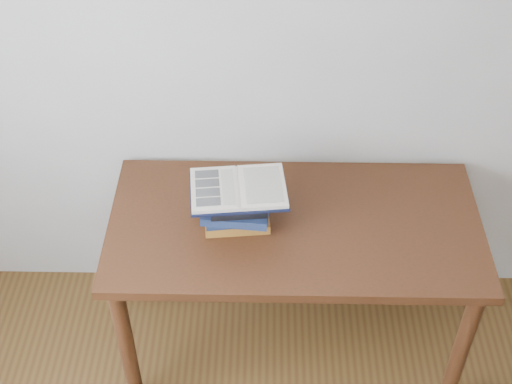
{
  "coord_description": "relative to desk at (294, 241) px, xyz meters",
  "views": [
    {
      "loc": [
        -0.14,
        -0.43,
        2.54
      ],
      "look_at": [
        -0.17,
        1.33,
        0.92
      ],
      "focal_mm": 50.0,
      "sensor_mm": 36.0,
      "label": 1
    }
  ],
  "objects": [
    {
      "name": "open_book",
      "position": [
        -0.2,
        -0.01,
        0.26
      ],
      "size": [
        0.36,
        0.26,
        0.03
      ],
      "rotation": [
        0.0,
        0.0,
        0.11
      ],
      "color": "black",
      "rests_on": "book_stack"
    },
    {
      "name": "desk",
      "position": [
        0.0,
        0.0,
        0.0
      ],
      "size": [
        1.35,
        0.67,
        0.72
      ],
      "color": "#451E11",
      "rests_on": "ground"
    },
    {
      "name": "book_stack",
      "position": [
        -0.21,
        -0.0,
        0.18
      ],
      "size": [
        0.26,
        0.21,
        0.15
      ],
      "color": "#B26128",
      "rests_on": "desk"
    }
  ]
}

